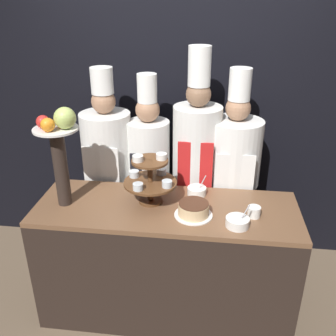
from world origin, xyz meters
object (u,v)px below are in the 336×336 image
at_px(tiered_stand, 150,178).
at_px(cake_round, 193,210).
at_px(serving_bowl_near, 237,222).
at_px(serving_bowl_far, 197,191).
at_px(chef_left, 108,165).
at_px(chef_center_left, 149,169).
at_px(cup_white, 254,212).
at_px(chef_center_right, 196,161).
at_px(fruit_pedestal, 60,144).
at_px(chef_right, 233,172).

relative_size(tiered_stand, cake_round, 1.46).
bearing_deg(tiered_stand, serving_bowl_near, -21.64).
xyz_separation_m(serving_bowl_far, chef_left, (-0.76, 0.35, 0.01)).
relative_size(chef_left, chef_center_left, 1.02).
relative_size(cup_white, serving_bowl_near, 0.54).
relative_size(cup_white, chef_center_left, 0.05).
bearing_deg(chef_left, chef_center_right, 0.00).
bearing_deg(cup_white, cake_round, -174.69).
relative_size(tiered_stand, cup_white, 4.31).
xyz_separation_m(chef_left, chef_center_left, (0.35, 0.00, -0.02)).
bearing_deg(serving_bowl_near, serving_bowl_far, 125.95).
xyz_separation_m(cup_white, serving_bowl_near, (-0.11, -0.13, -0.01)).
xyz_separation_m(cake_round, chef_center_right, (-0.02, 0.64, 0.06)).
xyz_separation_m(tiered_stand, chef_center_right, (0.29, 0.49, -0.08)).
relative_size(cake_round, chef_center_left, 0.15).
distance_m(cake_round, chef_center_left, 0.76).
xyz_separation_m(fruit_pedestal, cup_white, (1.29, -0.01, -0.42)).
xyz_separation_m(serving_bowl_near, chef_center_left, (-0.69, 0.73, -0.01)).
bearing_deg(cake_round, chef_center_right, 91.70).
bearing_deg(cake_round, fruit_pedestal, 176.88).
height_order(serving_bowl_near, chef_center_right, chef_center_right).
bearing_deg(fruit_pedestal, chef_center_right, 34.20).
distance_m(serving_bowl_near, chef_left, 1.27).
xyz_separation_m(chef_left, chef_right, (1.04, 0.00, -0.01)).
distance_m(serving_bowl_near, chef_center_left, 1.01).
height_order(chef_left, chef_center_right, chef_center_right).
bearing_deg(serving_bowl_far, tiered_stand, -155.35).
xyz_separation_m(fruit_pedestal, cake_round, (0.89, -0.05, -0.41)).
distance_m(cake_round, chef_right, 0.70).
distance_m(chef_center_right, chef_right, 0.31).
xyz_separation_m(tiered_stand, cake_round, (0.31, -0.15, -0.14)).
height_order(serving_bowl_far, chef_left, chef_left).
xyz_separation_m(chef_center_right, chef_right, (0.30, -0.00, -0.08)).
bearing_deg(serving_bowl_far, chef_center_left, 139.93).
bearing_deg(chef_left, chef_center_left, 0.00).
bearing_deg(chef_left, cake_round, -40.33).
distance_m(serving_bowl_far, chef_center_right, 0.36).
distance_m(serving_bowl_far, chef_center_left, 0.54).
relative_size(cake_round, serving_bowl_far, 1.62).
bearing_deg(serving_bowl_far, fruit_pedestal, -164.82).
bearing_deg(tiered_stand, chef_center_right, 59.41).
xyz_separation_m(serving_bowl_far, chef_center_left, (-0.41, 0.35, -0.01)).
distance_m(fruit_pedestal, cup_white, 1.35).
distance_m(cup_white, serving_bowl_near, 0.17).
distance_m(cake_round, serving_bowl_near, 0.30).
xyz_separation_m(serving_bowl_near, chef_right, (-0.00, 0.73, -0.00)).
bearing_deg(chef_center_left, fruit_pedestal, -129.17).
xyz_separation_m(tiered_stand, serving_bowl_far, (0.32, 0.15, -0.16)).
bearing_deg(tiered_stand, chef_right, 39.87).
xyz_separation_m(tiered_stand, chef_right, (0.59, 0.49, -0.16)).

